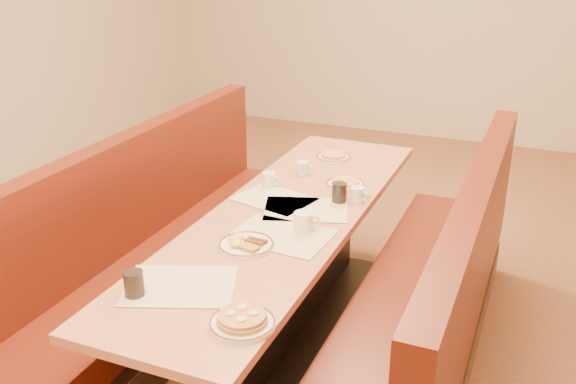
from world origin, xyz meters
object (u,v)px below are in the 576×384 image
at_px(eggs_plate, 245,244).
at_px(coffee_mug_b, 269,179).
at_px(diner_table, 285,280).
at_px(booth_left, 164,257).
at_px(coffee_mug_c, 358,194).
at_px(pancake_plate, 242,321).
at_px(soda_tumbler_near, 134,284).
at_px(soda_tumbler_mid, 339,193).
at_px(coffee_mug_d, 303,168).
at_px(booth_right, 428,313).
at_px(coffee_mug_a, 304,222).

xyz_separation_m(eggs_plate, coffee_mug_b, (-0.20, 0.70, 0.03)).
xyz_separation_m(diner_table, booth_left, (-0.73, 0.00, -0.01)).
relative_size(booth_left, coffee_mug_c, 24.63).
xyz_separation_m(pancake_plate, soda_tumbler_near, (-0.46, 0.02, 0.03)).
bearing_deg(booth_left, eggs_plate, -29.27).
distance_m(booth_left, soda_tumbler_near, 1.14).
bearing_deg(pancake_plate, coffee_mug_c, 87.88).
relative_size(pancake_plate, coffee_mug_c, 2.38).
xyz_separation_m(diner_table, soda_tumbler_mid, (0.20, 0.24, 0.43)).
height_order(coffee_mug_c, soda_tumbler_mid, soda_tumbler_mid).
relative_size(soda_tumbler_near, soda_tumbler_mid, 1.00).
bearing_deg(soda_tumbler_near, coffee_mug_d, 85.78).
height_order(booth_left, soda_tumbler_mid, booth_left).
distance_m(eggs_plate, soda_tumbler_mid, 0.67).
height_order(coffee_mug_b, coffee_mug_d, coffee_mug_b).
bearing_deg(coffee_mug_b, coffee_mug_d, 69.80).
xyz_separation_m(booth_left, pancake_plate, (0.97, -0.94, 0.41)).
distance_m(booth_right, soda_tumbler_near, 1.40).
relative_size(coffee_mug_a, soda_tumbler_near, 1.15).
bearing_deg(coffee_mug_a, booth_left, 145.45).
distance_m(booth_left, soda_tumbler_mid, 1.06).
xyz_separation_m(coffee_mug_d, soda_tumbler_mid, (0.31, -0.30, 0.01)).
bearing_deg(soda_tumbler_mid, eggs_plate, -108.91).
xyz_separation_m(coffee_mug_c, coffee_mug_d, (-0.40, 0.26, -0.00)).
xyz_separation_m(diner_table, coffee_mug_b, (-0.22, 0.30, 0.42)).
bearing_deg(coffee_mug_a, booth_right, -9.90).
relative_size(coffee_mug_a, coffee_mug_b, 1.16).
bearing_deg(pancake_plate, coffee_mug_d, 103.47).
bearing_deg(coffee_mug_c, booth_right, -14.25).
xyz_separation_m(booth_right, pancake_plate, (-0.49, -0.94, 0.41)).
relative_size(booth_right, soda_tumbler_near, 23.95).
xyz_separation_m(booth_left, booth_right, (1.46, 0.00, 0.00)).
height_order(booth_right, soda_tumbler_mid, booth_right).
bearing_deg(coffee_mug_c, eggs_plate, -96.40).
xyz_separation_m(diner_table, soda_tumbler_near, (-0.22, -0.93, 0.43)).
bearing_deg(booth_right, soda_tumbler_near, -135.95).
xyz_separation_m(booth_right, coffee_mug_d, (-0.85, 0.54, 0.43)).
relative_size(booth_right, coffee_mug_d, 24.57).
height_order(diner_table, coffee_mug_d, coffee_mug_d).
bearing_deg(coffee_mug_d, diner_table, -86.90).
distance_m(pancake_plate, coffee_mug_a, 0.80).
bearing_deg(booth_right, soda_tumbler_mid, 156.27).
xyz_separation_m(eggs_plate, coffee_mug_c, (0.30, 0.68, 0.03)).
xyz_separation_m(booth_left, soda_tumbler_mid, (0.93, 0.24, 0.44)).
bearing_deg(coffee_mug_a, soda_tumbler_near, -141.25).
height_order(soda_tumbler_near, soda_tumbler_mid, same).
bearing_deg(diner_table, coffee_mug_d, 102.29).
bearing_deg(coffee_mug_c, pancake_plate, -74.49).
height_order(eggs_plate, soda_tumbler_mid, soda_tumbler_mid).
height_order(pancake_plate, coffee_mug_b, coffee_mug_b).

